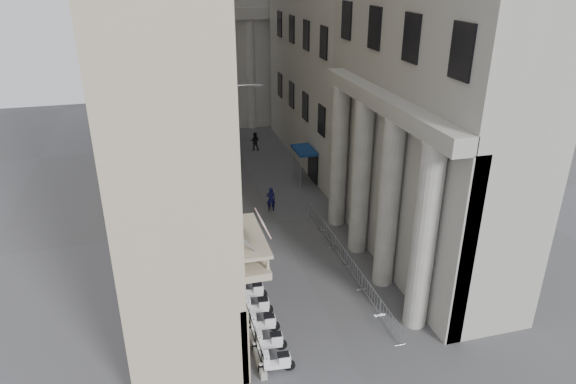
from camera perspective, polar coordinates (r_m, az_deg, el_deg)
name	(u,v)px	position (r m, az deg, el deg)	size (l,w,h in m)	color
iron_fence	(221,237)	(36.18, -7.50, -4.93)	(0.30, 28.00, 1.40)	black
blue_awning	(304,181)	(44.82, 1.77, 1.18)	(1.60, 3.00, 3.00)	navy
flag	(266,364)	(25.70, -2.46, -18.58)	(1.00, 1.40, 8.20)	#9E0C11
scooter_0	(277,371)	(25.34, -1.22, -19.31)	(0.56, 1.40, 1.50)	white
scooter_1	(270,351)	(26.39, -2.02, -17.21)	(0.56, 1.40, 1.50)	white
scooter_2	(264,332)	(27.48, -2.73, -15.27)	(0.56, 1.40, 1.50)	white
scooter_3	(258,315)	(28.60, -3.39, -13.47)	(0.56, 1.40, 1.50)	white
scooter_4	(252,299)	(29.75, -3.98, -11.81)	(0.56, 1.40, 1.50)	white
scooter_5	(248,285)	(30.92, -4.52, -10.28)	(0.56, 1.40, 1.50)	white
scooter_6	(243,272)	(32.12, -5.02, -8.85)	(0.56, 1.40, 1.50)	white
scooter_7	(239,260)	(33.34, -5.47, -7.53)	(0.56, 1.40, 1.50)	white
scooter_8	(235,249)	(34.58, -5.90, -6.31)	(0.56, 1.40, 1.50)	white
scooter_9	(232,239)	(35.83, -6.29, -5.17)	(0.56, 1.40, 1.50)	white
scooter_10	(228,229)	(37.10, -6.65, -4.10)	(0.56, 1.40, 1.50)	white
scooter_11	(225,220)	(38.39, -6.99, -3.11)	(0.56, 1.40, 1.50)	white
barrier_0	(389,330)	(28.06, 11.21, -14.82)	(0.60, 2.40, 1.10)	#A9ACB1
barrier_1	(370,302)	(29.83, 9.12, -11.99)	(0.60, 2.40, 1.10)	#A9ACB1
barrier_2	(354,278)	(31.70, 7.31, -9.46)	(0.60, 2.40, 1.10)	#A9ACB1
barrier_3	(339,257)	(33.66, 5.72, -7.22)	(0.60, 2.40, 1.10)	#A9ACB1
barrier_4	(327,239)	(35.68, 4.33, -5.22)	(0.60, 2.40, 1.10)	#A9ACB1
barrier_5	(316,223)	(37.76, 3.09, -3.44)	(0.60, 2.40, 1.10)	#A9ACB1
security_tent	(209,149)	(45.05, -8.77, 4.76)	(4.03, 4.03, 3.28)	white
street_lamp	(231,132)	(40.03, -6.36, 6.61)	(2.97, 0.26, 9.14)	#96999E
info_kiosk	(220,220)	(36.23, -7.55, -3.08)	(0.51, 0.98, 2.00)	black
pedestrian_a	(271,199)	(39.17, -1.90, -0.81)	(0.69, 0.45, 1.89)	#0D0D36
pedestrian_b	(255,141)	(52.37, -3.71, 5.66)	(0.91, 0.71, 1.87)	black
pedestrian_c	(226,142)	(52.64, -6.86, 5.57)	(0.86, 0.56, 1.76)	black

